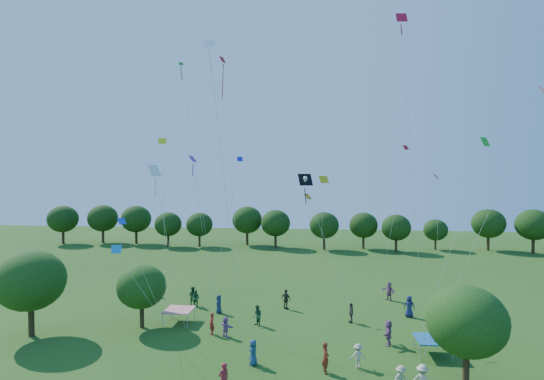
{
  "coord_description": "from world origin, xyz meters",
  "views": [
    {
      "loc": [
        2.97,
        -14.33,
        11.99
      ],
      "look_at": [
        0.0,
        14.0,
        11.0
      ],
      "focal_mm": 28.0,
      "sensor_mm": 36.0,
      "label": 1
    }
  ],
  "objects_px": {
    "near_tree_north": "(142,287)",
    "tent_red_stripe": "(179,310)",
    "near_tree_west": "(31,280)",
    "red_high_kite": "(226,106)",
    "near_tree_east": "(467,321)",
    "tent_blue": "(433,340)",
    "pirate_kite": "(307,183)"
  },
  "relations": [
    {
      "from": "near_tree_north",
      "to": "tent_red_stripe",
      "type": "height_order",
      "value": "near_tree_north"
    },
    {
      "from": "near_tree_west",
      "to": "red_high_kite",
      "type": "bearing_deg",
      "value": 24.01
    },
    {
      "from": "near_tree_east",
      "to": "tent_red_stripe",
      "type": "relative_size",
      "value": 2.61
    },
    {
      "from": "near_tree_east",
      "to": "tent_blue",
      "type": "height_order",
      "value": "near_tree_east"
    },
    {
      "from": "near_tree_north",
      "to": "tent_red_stripe",
      "type": "distance_m",
      "value": 3.64
    },
    {
      "from": "tent_blue",
      "to": "red_high_kite",
      "type": "bearing_deg",
      "value": 157.7
    },
    {
      "from": "near_tree_north",
      "to": "tent_blue",
      "type": "distance_m",
      "value": 21.7
    },
    {
      "from": "tent_blue",
      "to": "red_high_kite",
      "type": "height_order",
      "value": "red_high_kite"
    },
    {
      "from": "near_tree_west",
      "to": "tent_blue",
      "type": "bearing_deg",
      "value": -0.56
    },
    {
      "from": "tent_blue",
      "to": "tent_red_stripe",
      "type": "bearing_deg",
      "value": 167.27
    },
    {
      "from": "tent_red_stripe",
      "to": "pirate_kite",
      "type": "relative_size",
      "value": 0.2
    },
    {
      "from": "near_tree_west",
      "to": "pirate_kite",
      "type": "xyz_separation_m",
      "value": [
        20.35,
        2.7,
        7.22
      ]
    },
    {
      "from": "near_tree_east",
      "to": "pirate_kite",
      "type": "height_order",
      "value": "pirate_kite"
    },
    {
      "from": "tent_red_stripe",
      "to": "pirate_kite",
      "type": "bearing_deg",
      "value": -7.01
    },
    {
      "from": "near_tree_west",
      "to": "near_tree_east",
      "type": "relative_size",
      "value": 1.12
    },
    {
      "from": "tent_blue",
      "to": "red_high_kite",
      "type": "xyz_separation_m",
      "value": [
        -15.35,
        6.29,
        16.76
      ]
    },
    {
      "from": "near_tree_north",
      "to": "near_tree_east",
      "type": "height_order",
      "value": "near_tree_east"
    },
    {
      "from": "near_tree_west",
      "to": "red_high_kite",
      "type": "distance_m",
      "value": 20.09
    },
    {
      "from": "near_tree_west",
      "to": "tent_red_stripe",
      "type": "distance_m",
      "value": 11.21
    },
    {
      "from": "near_tree_east",
      "to": "tent_red_stripe",
      "type": "distance_m",
      "value": 21.47
    },
    {
      "from": "near_tree_north",
      "to": "tent_blue",
      "type": "bearing_deg",
      "value": -7.69
    },
    {
      "from": "near_tree_east",
      "to": "red_high_kite",
      "type": "relative_size",
      "value": 0.27
    },
    {
      "from": "near_tree_east",
      "to": "tent_red_stripe",
      "type": "xyz_separation_m",
      "value": [
        -19.62,
        8.31,
        -2.68
      ]
    },
    {
      "from": "near_tree_west",
      "to": "tent_red_stripe",
      "type": "bearing_deg",
      "value": 21.7
    },
    {
      "from": "near_tree_west",
      "to": "tent_blue",
      "type": "height_order",
      "value": "near_tree_west"
    },
    {
      "from": "near_tree_west",
      "to": "pirate_kite",
      "type": "bearing_deg",
      "value": 7.56
    },
    {
      "from": "tent_red_stripe",
      "to": "tent_blue",
      "type": "height_order",
      "value": "same"
    },
    {
      "from": "tent_red_stripe",
      "to": "tent_blue",
      "type": "xyz_separation_m",
      "value": [
        18.85,
        -4.26,
        0.0
      ]
    },
    {
      "from": "red_high_kite",
      "to": "near_tree_east",
      "type": "bearing_deg",
      "value": -32.71
    },
    {
      "from": "red_high_kite",
      "to": "tent_red_stripe",
      "type": "bearing_deg",
      "value": -149.86
    },
    {
      "from": "near_tree_west",
      "to": "near_tree_east",
      "type": "distance_m",
      "value": 29.93
    },
    {
      "from": "near_tree_east",
      "to": "red_high_kite",
      "type": "distance_m",
      "value": 23.77
    }
  ]
}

